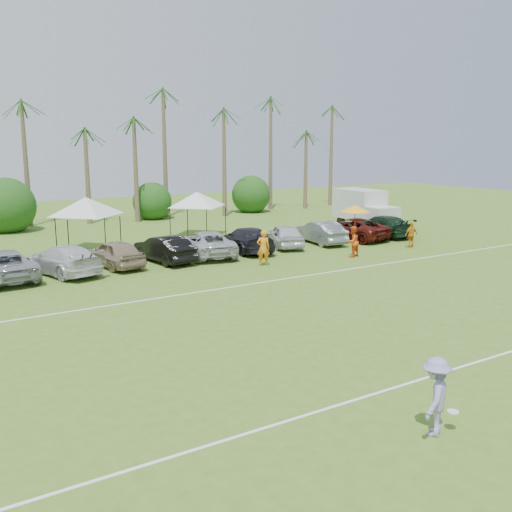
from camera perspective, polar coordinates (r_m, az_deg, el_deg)
ground at (r=16.54m, az=23.11°, el=-13.15°), size 120.00×120.00×0.00m
field_lines at (r=21.70m, az=5.53°, el=-6.43°), size 80.00×12.10×0.01m
palm_tree_4 at (r=47.15m, az=-21.89°, el=11.57°), size 2.40×2.40×8.90m
palm_tree_5 at (r=48.07m, az=-17.17°, el=12.89°), size 2.40×2.40×9.90m
palm_tree_6 at (r=49.32m, az=-12.61°, el=14.06°), size 2.40×2.40×10.90m
palm_tree_7 at (r=50.86m, az=-8.25°, el=15.08°), size 2.40×2.40×11.90m
palm_tree_8 at (r=52.98m, az=-3.11°, el=12.22°), size 2.40×2.40×8.90m
palm_tree_9 at (r=55.60m, az=1.51°, el=13.09°), size 2.40×2.40×9.90m
palm_tree_10 at (r=58.54m, az=5.72°, el=13.79°), size 2.40×2.40×10.90m
palm_tree_11 at (r=61.10m, az=8.80°, el=14.40°), size 2.40×2.40×11.90m
bush_tree_1 at (r=48.05m, az=-23.96°, el=4.58°), size 4.00×4.00×4.00m
bush_tree_2 at (r=51.11m, az=-10.51°, el=5.71°), size 4.00×4.00×4.00m
bush_tree_3 at (r=55.55m, az=-0.83°, el=6.33°), size 4.00×4.00×4.00m
sideline_player_a at (r=30.87m, az=0.73°, el=0.81°), size 0.85×0.73×1.96m
sideline_player_b at (r=33.74m, az=9.63°, el=1.43°), size 0.99×0.84×1.82m
sideline_player_c at (r=37.61m, az=15.25°, el=2.06°), size 1.00×0.50×1.65m
box_truck at (r=45.04m, az=10.82°, el=4.72°), size 2.72×6.00×3.00m
canopy_tent_left at (r=36.47m, az=-16.67°, el=5.66°), size 4.78×4.78×3.88m
canopy_tent_right at (r=40.96m, az=-5.93°, el=6.42°), size 4.56×4.56×3.69m
market_umbrella at (r=40.39m, az=9.90°, el=4.70°), size 2.09×2.09×2.32m
frisbee_player at (r=13.94m, az=17.49°, el=-13.24°), size 1.38×1.19×1.85m
parked_car_2 at (r=30.27m, az=-24.03°, el=-0.84°), size 2.89×5.54×1.49m
parked_car_3 at (r=30.54m, az=-18.78°, el=-0.36°), size 3.41×5.51×1.49m
parked_car_4 at (r=31.50m, az=-13.95°, el=0.25°), size 2.39×4.59×1.49m
parked_car_5 at (r=32.33m, az=-9.16°, el=0.72°), size 2.15×4.69×1.49m
parked_car_6 at (r=33.71m, az=-4.95°, el=1.25°), size 3.50×5.75×1.49m
parked_car_7 at (r=35.08m, az=-0.90°, el=1.69°), size 2.94×5.42×1.49m
parked_car_8 at (r=36.56m, az=2.87°, el=2.07°), size 3.18×4.71×1.49m
parked_car_9 at (r=38.10m, az=6.45°, el=2.38°), size 2.11×4.68×1.49m
parked_car_10 at (r=39.90m, az=9.59°, el=2.70°), size 3.14×5.64×1.49m
parked_car_11 at (r=41.79m, az=12.48°, el=2.97°), size 2.51×5.29×1.49m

